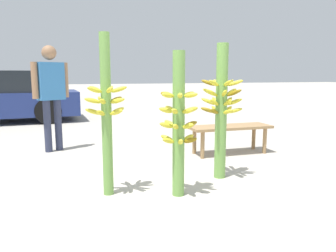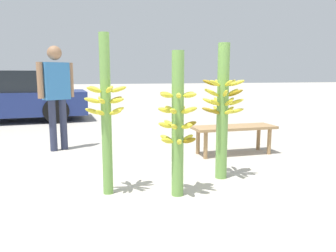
% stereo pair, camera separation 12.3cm
% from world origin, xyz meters
% --- Properties ---
extents(ground_plane, '(80.00, 80.00, 0.00)m').
position_xyz_m(ground_plane, '(0.00, 0.00, 0.00)').
color(ground_plane, '#B2AA9E').
extents(banana_stalk_left, '(0.43, 0.43, 1.63)m').
position_xyz_m(banana_stalk_left, '(-0.65, 0.37, 0.85)').
color(banana_stalk_left, '#6B9E47').
rests_on(banana_stalk_left, ground_plane).
extents(banana_stalk_center, '(0.41, 0.41, 1.46)m').
position_xyz_m(banana_stalk_center, '(0.02, 0.13, 0.75)').
color(banana_stalk_center, '#6B9E47').
rests_on(banana_stalk_center, ground_plane).
extents(banana_stalk_right, '(0.48, 0.49, 1.58)m').
position_xyz_m(banana_stalk_right, '(0.70, 0.53, 0.83)').
color(banana_stalk_right, '#6B9E47').
rests_on(banana_stalk_right, ground_plane).
extents(vendor_person, '(0.58, 0.37, 1.67)m').
position_xyz_m(vendor_person, '(-1.23, 2.60, 1.01)').
color(vendor_person, '#2D334C').
rests_on(vendor_person, ground_plane).
extents(market_bench, '(1.29, 0.44, 0.44)m').
position_xyz_m(market_bench, '(1.39, 1.57, 0.38)').
color(market_bench, '#99754C').
rests_on(market_bench, ground_plane).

